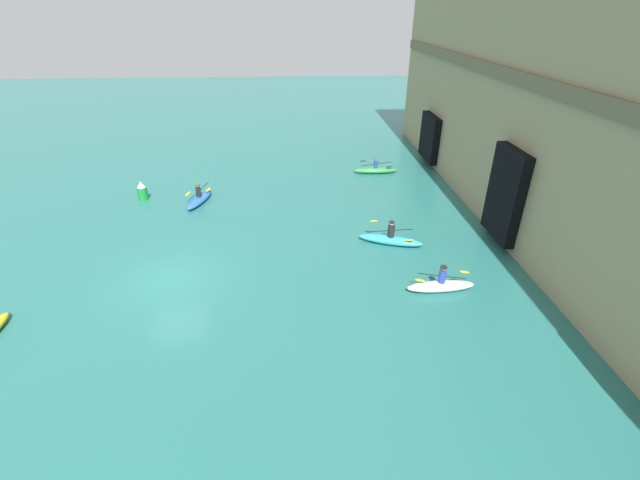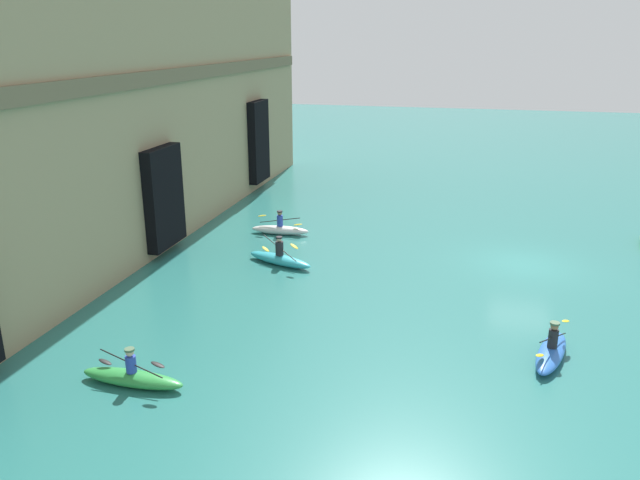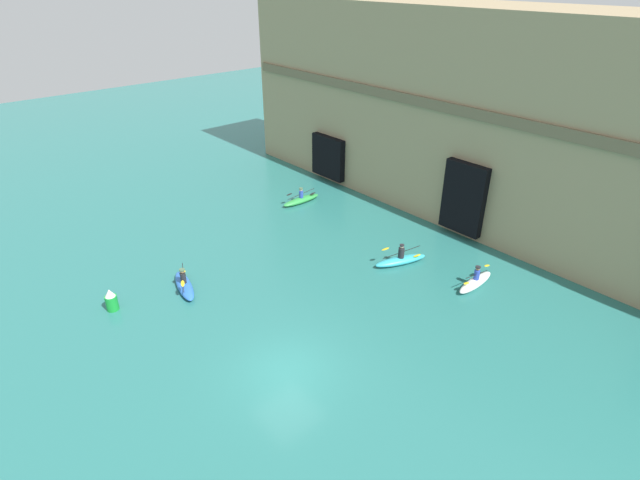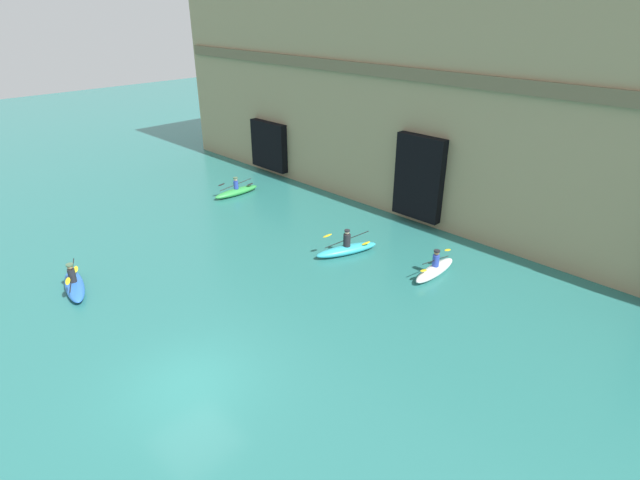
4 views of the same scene
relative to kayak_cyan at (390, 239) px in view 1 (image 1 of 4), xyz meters
name	(u,v)px [view 1 (image 1 of 4)]	position (x,y,z in m)	size (l,w,h in m)	color
ground_plane	(171,280)	(2.51, -10.09, -0.27)	(120.00, 120.00, 0.00)	#28706B
cliff_bluff	(607,110)	(0.10, 9.00, 6.15)	(41.37, 7.55, 12.88)	#9E8966
kayak_cyan	(390,239)	(0.00, 0.00, 0.00)	(1.72, 3.19, 1.24)	#33B2C6
kayak_green	(376,170)	(-10.15, 1.08, -0.02)	(0.74, 3.09, 1.13)	green
kayak_blue	(199,199)	(-5.77, -10.36, -0.03)	(3.04, 1.47, 1.19)	blue
kayak_white	(441,285)	(4.05, 1.25, -0.01)	(0.76, 2.87, 1.18)	white
marker_buoy	(142,191)	(-6.45, -13.86, 0.28)	(0.58, 0.58, 1.17)	green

